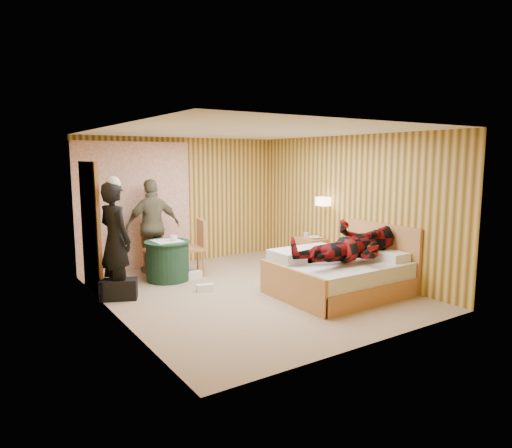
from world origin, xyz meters
TOP-DOWN VIEW (x-y plane):
  - floor at (0.00, 0.00)m, footprint 4.20×5.00m
  - ceiling at (0.00, 0.00)m, footprint 4.20×5.00m
  - wall_back at (0.00, 2.50)m, footprint 4.20×0.02m
  - wall_left at (-2.10, 0.00)m, footprint 0.02×5.00m
  - wall_right at (2.10, 0.00)m, footprint 0.02×5.00m
  - curtain at (-1.00, 2.43)m, footprint 2.20×0.08m
  - doorway at (-2.06, 1.40)m, footprint 0.06×0.90m
  - wall_lamp at (1.92, 0.45)m, footprint 0.26×0.24m
  - bed at (1.13, -0.85)m, footprint 1.96×1.50m
  - nightstand at (1.88, 0.76)m, footprint 0.43×0.58m
  - round_table at (-0.81, 1.35)m, footprint 0.78×0.78m
  - chair_far at (-0.81, 1.98)m, footprint 0.44×0.44m
  - chair_near at (-0.25, 1.42)m, footprint 0.53×0.53m
  - duffel_bag at (-1.85, 0.74)m, footprint 0.61×0.47m
  - sneaker_left at (-0.58, 0.39)m, footprint 0.28×0.18m
  - sneaker_right at (-0.39, 1.20)m, footprint 0.29×0.13m
  - woman_standing at (-1.83, 0.87)m, footprint 0.58×0.73m
  - man_at_table at (-0.81, 2.01)m, footprint 1.02×0.44m
  - man_on_bed at (1.15, -1.07)m, footprint 0.86×0.67m
  - book_lower at (1.88, 0.71)m, footprint 0.21×0.25m
  - book_upper at (1.88, 0.71)m, footprint 0.24×0.27m
  - cup_nightstand at (1.88, 0.89)m, footprint 0.12×0.12m
  - cup_table at (-0.71, 1.30)m, footprint 0.15×0.15m

SIDE VIEW (x-z plane):
  - floor at x=0.00m, z-range -0.01..0.01m
  - sneaker_left at x=-0.58m, z-range 0.00..0.11m
  - sneaker_right at x=-0.39m, z-range 0.00..0.13m
  - duffel_bag at x=-1.85m, z-range 0.00..0.30m
  - nightstand at x=1.88m, z-range 0.01..0.57m
  - bed at x=1.13m, z-range -0.22..0.82m
  - round_table at x=-0.81m, z-range 0.00..0.70m
  - chair_far at x=-0.81m, z-range 0.07..1.00m
  - book_lower at x=1.88m, z-range 0.56..0.58m
  - chair_near at x=-0.25m, z-range 0.08..1.09m
  - book_upper at x=1.88m, z-range 0.58..0.60m
  - cup_nightstand at x=1.88m, z-range 0.56..0.66m
  - cup_table at x=-0.71m, z-range 0.70..0.79m
  - man_at_table at x=-0.81m, z-range 0.00..1.72m
  - woman_standing at x=-1.83m, z-range 0.00..1.76m
  - man_on_bed at x=1.15m, z-range 0.06..1.83m
  - doorway at x=-2.06m, z-range 0.00..2.05m
  - curtain at x=-1.00m, z-range 0.00..2.40m
  - wall_back at x=0.00m, z-range 0.00..2.50m
  - wall_left at x=-2.10m, z-range 0.00..2.50m
  - wall_right at x=2.10m, z-range 0.00..2.50m
  - wall_lamp at x=1.92m, z-range 1.22..1.38m
  - ceiling at x=0.00m, z-range 2.50..2.50m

